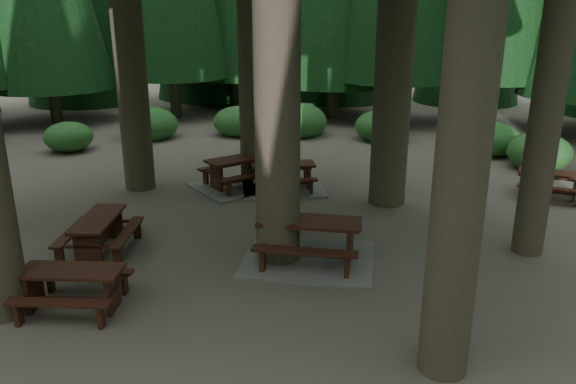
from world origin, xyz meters
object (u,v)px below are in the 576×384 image
(picnic_table_b, at_px, (99,229))
(picnic_table_d, at_px, (551,181))
(picnic_table_e, at_px, (72,283))
(picnic_table_c, at_px, (283,181))
(picnic_table_f, at_px, (241,176))
(picnic_table_a, at_px, (309,247))

(picnic_table_b, xyz_separation_m, picnic_table_d, (9.12, 6.27, -0.03))
(picnic_table_d, relative_size, picnic_table_e, 0.90)
(picnic_table_c, xyz_separation_m, picnic_table_e, (-1.39, -7.02, 0.23))
(picnic_table_c, relative_size, picnic_table_f, 0.86)
(picnic_table_e, bearing_deg, picnic_table_d, 32.13)
(picnic_table_c, bearing_deg, picnic_table_e, -124.14)
(picnic_table_d, xyz_separation_m, picnic_table_f, (-7.98, -1.41, -0.17))
(picnic_table_d, bearing_deg, picnic_table_a, -126.25)
(picnic_table_b, xyz_separation_m, picnic_table_f, (1.14, 4.86, -0.20))
(picnic_table_c, bearing_deg, picnic_table_f, 160.14)
(picnic_table_c, distance_m, picnic_table_f, 1.20)
(picnic_table_a, relative_size, picnic_table_e, 1.44)
(picnic_table_f, bearing_deg, picnic_table_b, -155.44)
(picnic_table_b, height_order, picnic_table_c, picnic_table_c)
(picnic_table_a, distance_m, picnic_table_d, 7.43)
(picnic_table_d, bearing_deg, picnic_table_b, -139.59)
(picnic_table_e, height_order, picnic_table_f, picnic_table_f)
(picnic_table_f, bearing_deg, picnic_table_c, -49.21)
(picnic_table_b, distance_m, picnic_table_c, 5.45)
(picnic_table_a, height_order, picnic_table_c, picnic_table_a)
(picnic_table_d, bearing_deg, picnic_table_f, -164.07)
(picnic_table_a, xyz_separation_m, picnic_table_c, (-1.80, 4.16, -0.05))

